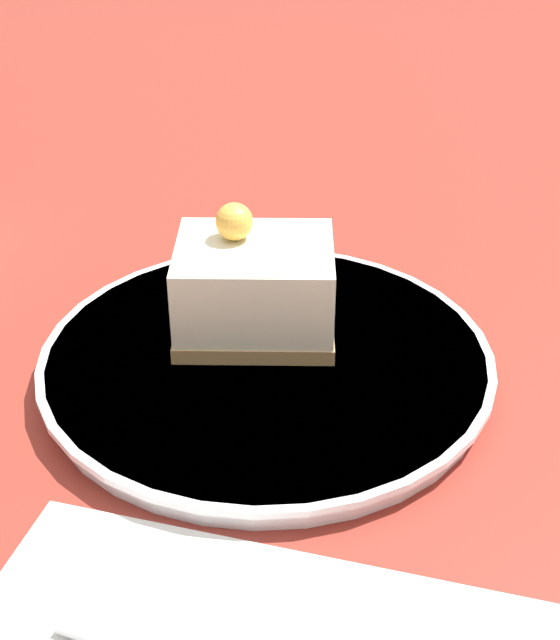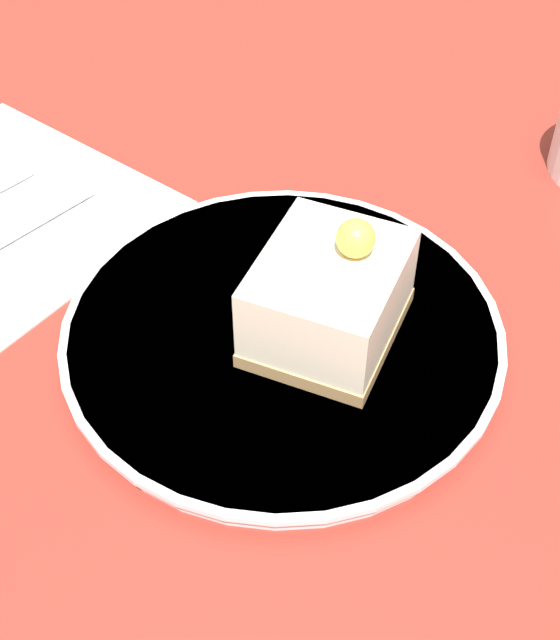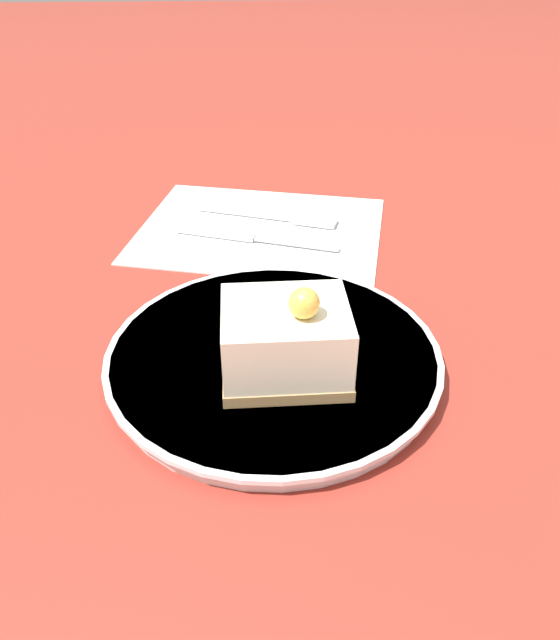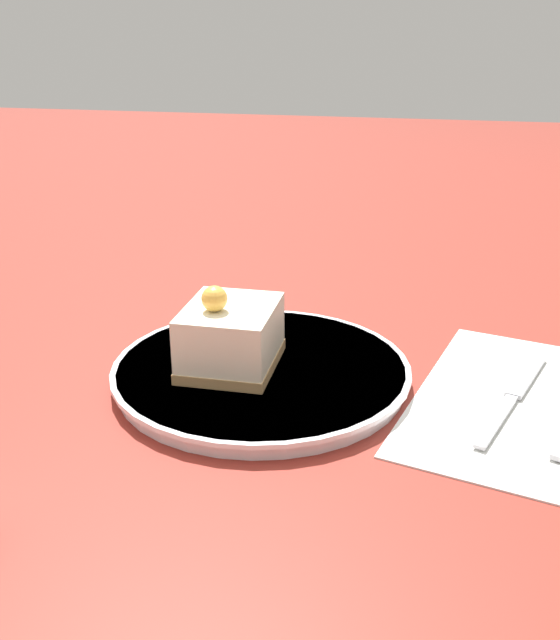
% 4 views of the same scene
% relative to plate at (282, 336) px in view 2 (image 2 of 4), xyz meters
% --- Properties ---
extents(ground_plane, '(4.00, 4.00, 0.00)m').
position_rel_plate_xyz_m(ground_plane, '(0.03, 0.03, -0.01)').
color(ground_plane, maroon).
extents(plate, '(0.26, 0.26, 0.02)m').
position_rel_plate_xyz_m(plate, '(0.00, 0.00, 0.00)').
color(plate, white).
rests_on(plate, ground_plane).
extents(cake_slice, '(0.08, 0.09, 0.08)m').
position_rel_plate_xyz_m(cake_slice, '(0.02, 0.01, 0.03)').
color(cake_slice, '#AD8451').
rests_on(cake_slice, plate).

